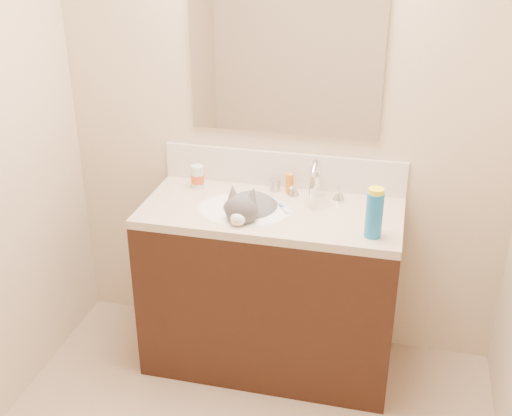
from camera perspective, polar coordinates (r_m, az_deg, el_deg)
The scene contains 16 objects.
room_shell at distance 1.84m, azimuth -4.96°, elevation 4.79°, with size 2.24×2.54×2.52m.
vanity_cabinet at distance 3.17m, azimuth 1.27°, elevation -7.40°, with size 1.20×0.55×0.82m, color black.
counter_slab at distance 2.96m, azimuth 1.35°, elevation -0.41°, with size 1.20×0.55×0.04m, color beige.
basin at distance 2.98m, azimuth -1.03°, elevation -1.28°, with size 0.45×0.36×0.14m, color white.
faucet at distance 3.01m, azimuth 5.28°, elevation 2.16°, with size 0.28×0.20×0.21m.
cat at distance 2.97m, azimuth -0.62°, elevation -0.60°, with size 0.32×0.40×0.32m.
backsplash at distance 3.15m, azimuth 2.40°, elevation 3.42°, with size 1.20×0.02×0.18m, color silver.
mirror at distance 2.98m, azimuth 2.61°, elevation 13.98°, with size 0.90×0.02×0.80m, color white.
pill_bottle at distance 3.17m, azimuth -5.22°, elevation 2.80°, with size 0.06×0.06×0.11m, color silver.
pill_label at distance 3.17m, azimuth -5.21°, elevation 2.62°, with size 0.07×0.07×0.04m, color #CE4722.
silver_jar at distance 3.13m, azimuth 1.69°, elevation 2.05°, with size 0.05×0.05×0.06m, color #B7B7BC.
amber_bottle at distance 3.10m, azimuth 3.01°, elevation 2.20°, with size 0.04×0.04×0.10m, color orange.
toothbrush at distance 2.97m, azimuth 2.31°, elevation 0.13°, with size 0.02×0.14×0.01m, color silver.
toothbrush_head at distance 2.96m, azimuth 2.31°, elevation 0.18°, with size 0.02×0.03×0.02m, color #5B7CC1.
spray_can at distance 2.71m, azimuth 10.45°, elevation -0.62°, with size 0.07×0.07×0.20m, color #1B75BE.
spray_cap at distance 2.67m, azimuth 10.62°, elevation 1.31°, with size 0.07×0.07×0.04m, color #FFF81A.
Camera 1 is at (0.56, -1.63, 2.14)m, focal length 45.00 mm.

